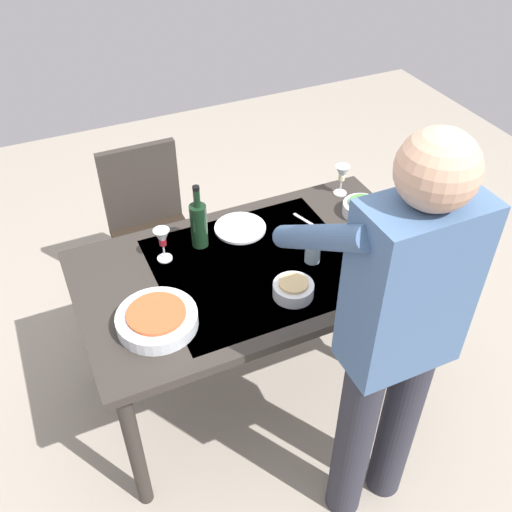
{
  "coord_description": "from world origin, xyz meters",
  "views": [
    {
      "loc": [
        0.74,
        1.64,
        2.34
      ],
      "look_at": [
        0.0,
        0.0,
        0.82
      ],
      "focal_mm": 40.56,
      "sensor_mm": 36.0,
      "label": 1
    }
  ],
  "objects": [
    {
      "name": "wine_glass_left",
      "position": [
        -0.59,
        -0.32,
        0.88
      ],
      "size": [
        0.07,
        0.07,
        0.15
      ],
      "color": "white",
      "rests_on": "dining_table"
    },
    {
      "name": "dinner_plate_near",
      "position": [
        -0.04,
        -0.25,
        0.78
      ],
      "size": [
        0.23,
        0.23,
        0.01
      ],
      "primitive_type": "cylinder",
      "color": "silver",
      "rests_on": "dining_table"
    },
    {
      "name": "side_bowl_salad",
      "position": [
        -0.59,
        -0.13,
        0.81
      ],
      "size": [
        0.18,
        0.18,
        0.07
      ],
      "color": "silver",
      "rests_on": "dining_table"
    },
    {
      "name": "side_bowl_bread",
      "position": [
        -0.06,
        0.22,
        0.81
      ],
      "size": [
        0.16,
        0.16,
        0.07
      ],
      "color": "silver",
      "rests_on": "dining_table"
    },
    {
      "name": "serving_bowl_pasta",
      "position": [
        0.47,
        0.16,
        0.81
      ],
      "size": [
        0.3,
        0.3,
        0.07
      ],
      "color": "silver",
      "rests_on": "dining_table"
    },
    {
      "name": "water_cup_near_left",
      "position": [
        -0.23,
        0.07,
        0.82
      ],
      "size": [
        0.06,
        0.06,
        0.1
      ],
      "primitive_type": "cylinder",
      "color": "silver",
      "rests_on": "dining_table"
    },
    {
      "name": "table_knife",
      "position": [
        -0.54,
        0.11,
        0.78
      ],
      "size": [
        0.06,
        0.2,
        0.0
      ],
      "primitive_type": "cube",
      "rotation": [
        0.0,
        0.0,
        0.22
      ],
      "color": "silver",
      "rests_on": "dining_table"
    },
    {
      "name": "person_server",
      "position": [
        -0.18,
        0.69,
        0.96
      ],
      "size": [
        0.42,
        0.61,
        1.69
      ],
      "color": "#2D2D38",
      "rests_on": "ground_plane"
    },
    {
      "name": "table_fork",
      "position": [
        -0.34,
        -0.17,
        0.78
      ],
      "size": [
        0.07,
        0.18,
        0.0
      ],
      "primitive_type": "cube",
      "rotation": [
        0.0,
        0.0,
        0.32
      ],
      "color": "silver",
      "rests_on": "dining_table"
    },
    {
      "name": "wine_bottle",
      "position": [
        0.16,
        -0.23,
        0.88
      ],
      "size": [
        0.07,
        0.07,
        0.3
      ],
      "color": "black",
      "rests_on": "dining_table"
    },
    {
      "name": "wine_glass_right",
      "position": [
        0.33,
        -0.2,
        0.88
      ],
      "size": [
        0.07,
        0.07,
        0.15
      ],
      "color": "white",
      "rests_on": "dining_table"
    },
    {
      "name": "chair_near",
      "position": [
        0.25,
        -0.81,
        0.53
      ],
      "size": [
        0.4,
        0.4,
        0.91
      ],
      "color": "black",
      "rests_on": "ground_plane"
    },
    {
      "name": "ground_plane",
      "position": [
        0.0,
        0.0,
        0.0
      ],
      "size": [
        6.0,
        6.0,
        0.0
      ],
      "primitive_type": "plane",
      "color": "#9E9384"
    },
    {
      "name": "dining_table",
      "position": [
        0.0,
        0.0,
        0.69
      ],
      "size": [
        1.47,
        0.85,
        0.77
      ],
      "color": "#332D28",
      "rests_on": "ground_plane"
    },
    {
      "name": "water_cup_near_right",
      "position": [
        -0.6,
        0.32,
        0.83
      ],
      "size": [
        0.07,
        0.07,
        0.11
      ],
      "primitive_type": "cylinder",
      "color": "silver",
      "rests_on": "dining_table"
    }
  ]
}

